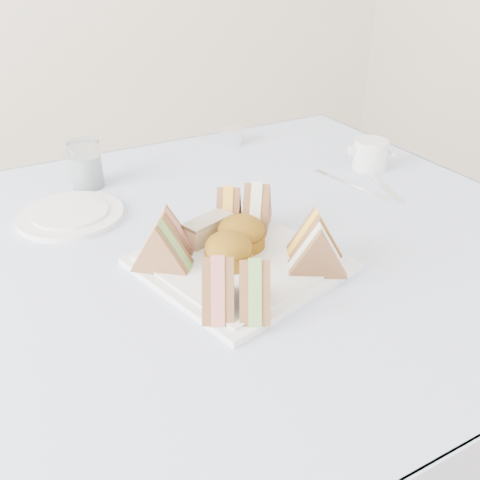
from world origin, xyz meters
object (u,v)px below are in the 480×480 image
water_glass (86,165)px  creamer_jug (370,155)px  table (258,380)px  serving_plate (240,264)px

water_glass → creamer_jug: water_glass is taller
creamer_jug → table: bearing=-142.7°
table → creamer_jug: bearing=19.2°
table → serving_plate: size_ratio=3.27×
table → serving_plate: (-0.10, -0.10, 0.38)m
water_glass → creamer_jug: size_ratio=1.28×
table → serving_plate: bearing=-135.1°
table → creamer_jug: size_ratio=12.01×
table → serving_plate: 0.41m
serving_plate → water_glass: 0.45m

